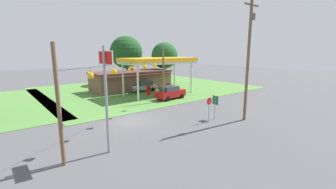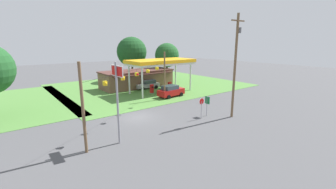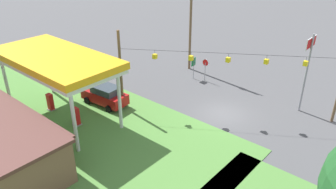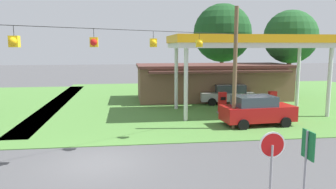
{
  "view_description": "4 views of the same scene",
  "coord_description": "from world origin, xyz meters",
  "px_view_note": "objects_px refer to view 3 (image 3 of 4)",
  "views": [
    {
      "loc": [
        -10.71,
        -18.72,
        6.79
      ],
      "look_at": [
        4.9,
        0.55,
        1.99
      ],
      "focal_mm": 24.0,
      "sensor_mm": 36.0,
      "label": 1
    },
    {
      "loc": [
        -12.68,
        -22.18,
        8.67
      ],
      "look_at": [
        4.82,
        0.42,
        2.01
      ],
      "focal_mm": 24.0,
      "sensor_mm": 36.0,
      "label": 2
    },
    {
      "loc": [
        -12.78,
        22.46,
        14.57
      ],
      "look_at": [
        4.39,
        2.49,
        1.47
      ],
      "focal_mm": 35.0,
      "sensor_mm": 36.0,
      "label": 3
    },
    {
      "loc": [
        1.28,
        -13.79,
        4.97
      ],
      "look_at": [
        3.46,
        3.22,
        2.46
      ],
      "focal_mm": 35.0,
      "sensor_mm": 36.0,
      "label": 4
    }
  ],
  "objects_px": {
    "stop_sign_roadside": "(205,65)",
    "utility_pole_main": "(191,13)",
    "fuel_pump_near": "(76,117)",
    "stop_sign_overhead": "(308,59)",
    "car_at_pumps_rear": "(21,128)",
    "gas_station_canopy": "(55,61)",
    "car_at_pumps_front": "(105,95)",
    "route_sign": "(194,64)",
    "fuel_pump_far": "(50,103)"
  },
  "relations": [
    {
      "from": "car_at_pumps_front",
      "to": "car_at_pumps_rear",
      "type": "bearing_deg",
      "value": 80.84
    },
    {
      "from": "fuel_pump_far",
      "to": "car_at_pumps_rear",
      "type": "distance_m",
      "value": 4.57
    },
    {
      "from": "car_at_pumps_rear",
      "to": "utility_pole_main",
      "type": "xyz_separation_m",
      "value": [
        -1.02,
        -20.21,
        5.63
      ]
    },
    {
      "from": "stop_sign_roadside",
      "to": "utility_pole_main",
      "type": "bearing_deg",
      "value": 153.6
    },
    {
      "from": "fuel_pump_far",
      "to": "stop_sign_roadside",
      "type": "height_order",
      "value": "stop_sign_roadside"
    },
    {
      "from": "fuel_pump_near",
      "to": "car_at_pumps_rear",
      "type": "relative_size",
      "value": 0.34
    },
    {
      "from": "fuel_pump_near",
      "to": "car_at_pumps_rear",
      "type": "xyz_separation_m",
      "value": [
        1.64,
        3.95,
        0.13
      ]
    },
    {
      "from": "fuel_pump_far",
      "to": "stop_sign_overhead",
      "type": "distance_m",
      "value": 22.9
    },
    {
      "from": "gas_station_canopy",
      "to": "route_sign",
      "type": "distance_m",
      "value": 15.06
    },
    {
      "from": "fuel_pump_far",
      "to": "utility_pole_main",
      "type": "distance_m",
      "value": 17.57
    },
    {
      "from": "fuel_pump_far",
      "to": "stop_sign_overhead",
      "type": "relative_size",
      "value": 0.23
    },
    {
      "from": "car_at_pumps_front",
      "to": "route_sign",
      "type": "relative_size",
      "value": 1.95
    },
    {
      "from": "stop_sign_overhead",
      "to": "stop_sign_roadside",
      "type": "bearing_deg",
      "value": 0.64
    },
    {
      "from": "gas_station_canopy",
      "to": "route_sign",
      "type": "height_order",
      "value": "gas_station_canopy"
    },
    {
      "from": "gas_station_canopy",
      "to": "car_at_pumps_front",
      "type": "height_order",
      "value": "gas_station_canopy"
    },
    {
      "from": "gas_station_canopy",
      "to": "car_at_pumps_rear",
      "type": "xyz_separation_m",
      "value": [
        -0.33,
        3.95,
        -4.37
      ]
    },
    {
      "from": "fuel_pump_near",
      "to": "fuel_pump_far",
      "type": "xyz_separation_m",
      "value": [
        3.93,
        0.0,
        0.0
      ]
    },
    {
      "from": "car_at_pumps_rear",
      "to": "stop_sign_overhead",
      "type": "xyz_separation_m",
      "value": [
        -14.79,
        -18.61,
        4.05
      ]
    },
    {
      "from": "stop_sign_overhead",
      "to": "utility_pole_main",
      "type": "bearing_deg",
      "value": -6.65
    },
    {
      "from": "stop_sign_roadside",
      "to": "stop_sign_overhead",
      "type": "distance_m",
      "value": 10.77
    },
    {
      "from": "fuel_pump_near",
      "to": "stop_sign_overhead",
      "type": "distance_m",
      "value": 20.13
    },
    {
      "from": "fuel_pump_near",
      "to": "route_sign",
      "type": "distance_m",
      "value": 14.32
    },
    {
      "from": "car_at_pumps_front",
      "to": "car_at_pumps_rear",
      "type": "distance_m",
      "value": 7.93
    },
    {
      "from": "utility_pole_main",
      "to": "fuel_pump_near",
      "type": "bearing_deg",
      "value": 92.16
    },
    {
      "from": "fuel_pump_near",
      "to": "stop_sign_overhead",
      "type": "xyz_separation_m",
      "value": [
        -13.15,
        -14.66,
        4.18
      ]
    },
    {
      "from": "car_at_pumps_rear",
      "to": "utility_pole_main",
      "type": "height_order",
      "value": "utility_pole_main"
    },
    {
      "from": "stop_sign_overhead",
      "to": "route_sign",
      "type": "bearing_deg",
      "value": 2.22
    },
    {
      "from": "fuel_pump_far",
      "to": "car_at_pumps_rear",
      "type": "height_order",
      "value": "car_at_pumps_rear"
    },
    {
      "from": "fuel_pump_far",
      "to": "car_at_pumps_front",
      "type": "xyz_separation_m",
      "value": [
        -2.87,
        -3.96,
        0.22
      ]
    },
    {
      "from": "car_at_pumps_front",
      "to": "utility_pole_main",
      "type": "xyz_separation_m",
      "value": [
        -0.45,
        -12.3,
        5.54
      ]
    },
    {
      "from": "gas_station_canopy",
      "to": "stop_sign_roadside",
      "type": "xyz_separation_m",
      "value": [
        -4.82,
        -14.54,
        -3.45
      ]
    },
    {
      "from": "car_at_pumps_rear",
      "to": "route_sign",
      "type": "bearing_deg",
      "value": 84.93
    },
    {
      "from": "gas_station_canopy",
      "to": "car_at_pumps_rear",
      "type": "height_order",
      "value": "gas_station_canopy"
    },
    {
      "from": "fuel_pump_near",
      "to": "stop_sign_roadside",
      "type": "xyz_separation_m",
      "value": [
        -2.85,
        -14.54,
        1.05
      ]
    },
    {
      "from": "stop_sign_overhead",
      "to": "fuel_pump_near",
      "type": "bearing_deg",
      "value": 48.1
    },
    {
      "from": "gas_station_canopy",
      "to": "stop_sign_overhead",
      "type": "distance_m",
      "value": 21.06
    },
    {
      "from": "car_at_pumps_front",
      "to": "gas_station_canopy",
      "type": "bearing_deg",
      "value": 72.18
    },
    {
      "from": "car_at_pumps_rear",
      "to": "stop_sign_roadside",
      "type": "xyz_separation_m",
      "value": [
        -4.49,
        -18.49,
        0.92
      ]
    },
    {
      "from": "stop_sign_roadside",
      "to": "gas_station_canopy",
      "type": "bearing_deg",
      "value": -108.33
    },
    {
      "from": "fuel_pump_near",
      "to": "stop_sign_roadside",
      "type": "height_order",
      "value": "stop_sign_roadside"
    },
    {
      "from": "stop_sign_roadside",
      "to": "car_at_pumps_front",
      "type": "bearing_deg",
      "value": -110.32
    },
    {
      "from": "fuel_pump_far",
      "to": "car_at_pumps_front",
      "type": "height_order",
      "value": "car_at_pumps_front"
    },
    {
      "from": "car_at_pumps_rear",
      "to": "route_sign",
      "type": "relative_size",
      "value": 1.97
    },
    {
      "from": "fuel_pump_far",
      "to": "stop_sign_overhead",
      "type": "bearing_deg",
      "value": -139.37
    },
    {
      "from": "gas_station_canopy",
      "to": "stop_sign_overhead",
      "type": "bearing_deg",
      "value": -135.89
    },
    {
      "from": "car_at_pumps_front",
      "to": "car_at_pumps_rear",
      "type": "relative_size",
      "value": 0.99
    },
    {
      "from": "gas_station_canopy",
      "to": "route_sign",
      "type": "xyz_separation_m",
      "value": [
        -3.5,
        -14.21,
        -3.55
      ]
    },
    {
      "from": "fuel_pump_far",
      "to": "car_at_pumps_rear",
      "type": "relative_size",
      "value": 0.34
    },
    {
      "from": "car_at_pumps_rear",
      "to": "fuel_pump_far",
      "type": "bearing_deg",
      "value": 124.97
    },
    {
      "from": "stop_sign_roadside",
      "to": "utility_pole_main",
      "type": "relative_size",
      "value": 0.21
    }
  ]
}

